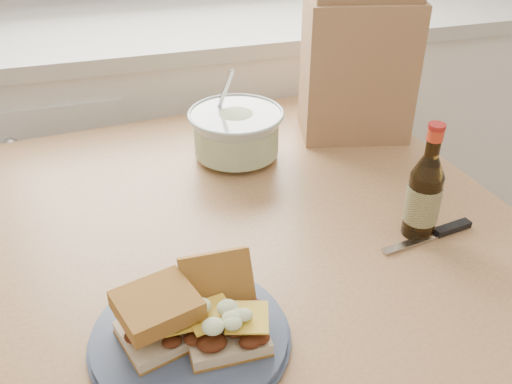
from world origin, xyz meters
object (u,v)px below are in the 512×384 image
object	(u,v)px
plate	(190,336)
paper_bag	(357,69)
beer_bottle	(424,195)
dining_table	(242,278)
coleslaw_bowl	(236,135)

from	to	relation	value
plate	paper_bag	size ratio (longest dim) A/B	0.88
plate	paper_bag	distance (m)	0.72
beer_bottle	dining_table	bearing A→B (deg)	-175.82
plate	beer_bottle	distance (m)	0.45
beer_bottle	paper_bag	size ratio (longest dim) A/B	0.69
plate	coleslaw_bowl	xyz separation A→B (m)	(0.19, 0.48, 0.04)
dining_table	beer_bottle	bearing A→B (deg)	-24.80
coleslaw_bowl	plate	bearing A→B (deg)	-111.68
dining_table	paper_bag	world-z (taller)	paper_bag
paper_bag	coleslaw_bowl	bearing A→B (deg)	-158.69
plate	beer_bottle	xyz separation A→B (m)	(0.42, 0.13, 0.07)
dining_table	plate	distance (m)	0.30
plate	coleslaw_bowl	size ratio (longest dim) A/B	1.34
coleslaw_bowl	dining_table	bearing A→B (deg)	-103.13
paper_bag	beer_bottle	bearing A→B (deg)	-84.62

